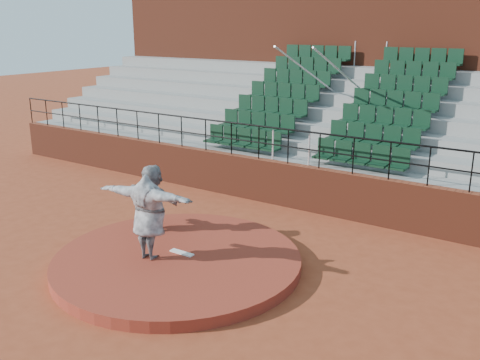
# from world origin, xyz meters

# --- Properties ---
(ground) EXTENTS (90.00, 90.00, 0.00)m
(ground) POSITION_xyz_m (0.00, 0.00, 0.00)
(ground) COLOR brown
(ground) RESTS_ON ground
(pitchers_mound) EXTENTS (5.50, 5.50, 0.25)m
(pitchers_mound) POSITION_xyz_m (0.00, 0.00, 0.12)
(pitchers_mound) COLOR maroon
(pitchers_mound) RESTS_ON ground
(pitching_rubber) EXTENTS (0.60, 0.15, 0.03)m
(pitching_rubber) POSITION_xyz_m (0.00, 0.15, 0.27)
(pitching_rubber) COLOR white
(pitching_rubber) RESTS_ON pitchers_mound
(boundary_wall) EXTENTS (24.00, 0.30, 1.30)m
(boundary_wall) POSITION_xyz_m (0.00, 5.00, 0.65)
(boundary_wall) COLOR maroon
(boundary_wall) RESTS_ON ground
(wall_railing) EXTENTS (24.04, 0.05, 1.03)m
(wall_railing) POSITION_xyz_m (0.00, 5.00, 2.03)
(wall_railing) COLOR black
(wall_railing) RESTS_ON boundary_wall
(seating_deck) EXTENTS (24.00, 5.97, 4.63)m
(seating_deck) POSITION_xyz_m (0.00, 8.65, 1.43)
(seating_deck) COLOR gray
(seating_deck) RESTS_ON ground
(press_box_facade) EXTENTS (24.00, 3.00, 7.10)m
(press_box_facade) POSITION_xyz_m (0.00, 12.60, 3.55)
(press_box_facade) COLOR maroon
(press_box_facade) RESTS_ON ground
(pitcher) EXTENTS (2.42, 0.94, 1.92)m
(pitcher) POSITION_xyz_m (-0.44, -0.40, 1.21)
(pitcher) COLOR black
(pitcher) RESTS_ON pitchers_mound
(fielder) EXTENTS (1.86, 0.87, 1.92)m
(fielder) POSITION_xyz_m (-1.53, 0.92, 0.96)
(fielder) COLOR black
(fielder) RESTS_ON ground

